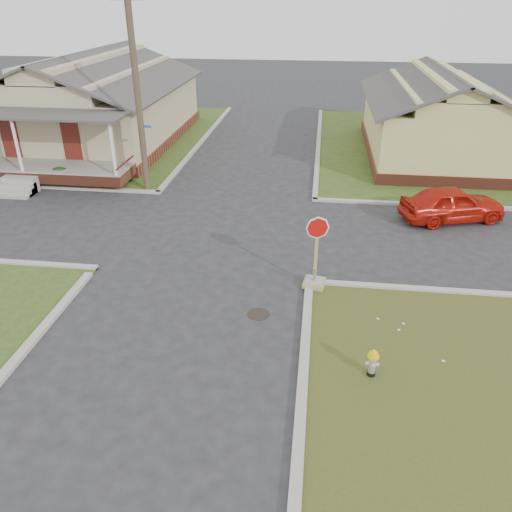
# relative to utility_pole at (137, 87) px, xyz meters

# --- Properties ---
(ground) EXTENTS (120.00, 120.00, 0.00)m
(ground) POSITION_rel_utility_pole_xyz_m (4.20, -8.90, -4.66)
(ground) COLOR #272629
(ground) RESTS_ON ground
(verge_far_left) EXTENTS (19.00, 19.00, 0.05)m
(verge_far_left) POSITION_rel_utility_pole_xyz_m (-8.80, 9.10, -4.64)
(verge_far_left) COLOR #2F4B1A
(verge_far_left) RESTS_ON ground
(curbs) EXTENTS (80.00, 40.00, 0.12)m
(curbs) POSITION_rel_utility_pole_xyz_m (4.20, -3.90, -4.66)
(curbs) COLOR #ACA89B
(curbs) RESTS_ON ground
(manhole) EXTENTS (0.64, 0.64, 0.01)m
(manhole) POSITION_rel_utility_pole_xyz_m (6.40, -9.40, -4.66)
(manhole) COLOR black
(manhole) RESTS_ON ground
(corner_house) EXTENTS (10.10, 15.50, 5.30)m
(corner_house) POSITION_rel_utility_pole_xyz_m (-5.80, 7.78, -2.38)
(corner_house) COLOR brown
(corner_house) RESTS_ON ground
(side_house_yellow) EXTENTS (7.60, 11.60, 4.70)m
(side_house_yellow) POSITION_rel_utility_pole_xyz_m (14.20, 7.60, -2.47)
(side_house_yellow) COLOR brown
(side_house_yellow) RESTS_ON ground
(utility_pole) EXTENTS (1.80, 0.28, 9.00)m
(utility_pole) POSITION_rel_utility_pole_xyz_m (0.00, 0.00, 0.00)
(utility_pole) COLOR #3D2F23
(utility_pole) RESTS_ON ground
(fire_hydrant) EXTENTS (0.28, 0.28, 0.75)m
(fire_hydrant) POSITION_rel_utility_pole_xyz_m (9.43, -11.66, -4.20)
(fire_hydrant) COLOR black
(fire_hydrant) RESTS_ON ground
(stop_sign) EXTENTS (0.67, 0.66, 2.37)m
(stop_sign) POSITION_rel_utility_pole_xyz_m (7.95, -7.66, -4.10)
(stop_sign) COLOR #A28A57
(stop_sign) RESTS_ON ground
(red_sedan) EXTENTS (4.44, 2.82, 1.41)m
(red_sedan) POSITION_rel_utility_pole_xyz_m (13.31, -1.72, -3.96)
(red_sedan) COLOR red
(red_sedan) RESTS_ON ground
(hedge_right) EXTENTS (1.24, 1.02, 0.95)m
(hedge_right) POSITION_rel_utility_pole_xyz_m (-4.28, 0.08, -4.14)
(hedge_right) COLOR #163D18
(hedge_right) RESTS_ON verge_far_left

